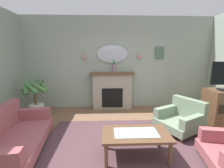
# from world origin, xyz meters

# --- Properties ---
(floor) EXTENTS (6.88, 6.08, 0.10)m
(floor) POSITION_xyz_m (0.00, 0.00, -0.05)
(floor) COLOR brown
(floor) RESTS_ON ground
(wall_back) EXTENTS (6.88, 0.10, 2.85)m
(wall_back) POSITION_xyz_m (0.00, 2.59, 1.43)
(wall_back) COLOR #93A393
(wall_back) RESTS_ON ground
(patterned_rug) EXTENTS (3.20, 2.40, 0.01)m
(patterned_rug) POSITION_xyz_m (0.00, 0.20, 0.01)
(patterned_rug) COLOR #4C3338
(patterned_rug) RESTS_ON ground
(fireplace) EXTENTS (1.36, 0.36, 1.16)m
(fireplace) POSITION_xyz_m (-0.19, 2.37, 0.57)
(fireplace) COLOR gray
(fireplace) RESTS_ON ground
(mantel_vase_right) EXTENTS (0.10, 0.10, 0.41)m
(mantel_vase_right) POSITION_xyz_m (-0.14, 2.34, 1.38)
(mantel_vase_right) COLOR #9E6084
(mantel_vase_right) RESTS_ON fireplace
(wall_mirror) EXTENTS (0.96, 0.06, 0.56)m
(wall_mirror) POSITION_xyz_m (-0.19, 2.51, 1.71)
(wall_mirror) COLOR #B2BCC6
(wall_sconce_left) EXTENTS (0.14, 0.14, 0.14)m
(wall_sconce_left) POSITION_xyz_m (-1.04, 2.46, 1.66)
(wall_sconce_left) COLOR #D17066
(wall_sconce_right) EXTENTS (0.14, 0.14, 0.14)m
(wall_sconce_right) POSITION_xyz_m (0.66, 2.46, 1.66)
(wall_sconce_right) COLOR #D17066
(framed_picture) EXTENTS (0.28, 0.03, 0.36)m
(framed_picture) POSITION_xyz_m (1.31, 2.52, 1.75)
(framed_picture) COLOR #4C6B56
(coffee_table) EXTENTS (1.10, 0.60, 0.45)m
(coffee_table) POSITION_xyz_m (0.10, -0.03, 0.38)
(coffee_table) COLOR brown
(coffee_table) RESTS_ON ground
(floral_couch) EXTENTS (1.06, 1.80, 0.76)m
(floral_couch) POSITION_xyz_m (-2.05, 0.18, 0.32)
(floral_couch) COLOR #934C51
(floral_couch) RESTS_ON ground
(armchair_by_coffee_table) EXTENTS (1.10, 1.09, 0.71)m
(armchair_by_coffee_table) POSITION_xyz_m (1.30, 0.85, 0.31)
(armchair_by_coffee_table) COLOR gray
(armchair_by_coffee_table) RESTS_ON ground
(tv_cabinet) EXTENTS (0.80, 0.57, 0.90)m
(tv_cabinet) POSITION_xyz_m (2.39, 1.00, 0.45)
(tv_cabinet) COLOR brown
(tv_cabinet) RESTS_ON ground
(potted_plant_corner_palm) EXTENTS (0.74, 0.74, 1.16)m
(potted_plant_corner_palm) POSITION_xyz_m (-2.34, 1.84, 0.62)
(potted_plant_corner_palm) COLOR silver
(potted_plant_corner_palm) RESTS_ON ground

